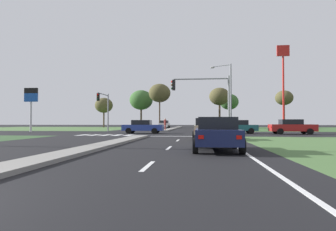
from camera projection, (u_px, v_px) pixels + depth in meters
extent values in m
plane|color=black|center=(155.00, 133.00, 33.53)|extent=(200.00, 200.00, 0.00)
cube|color=#476B38|center=(50.00, 128.00, 60.57)|extent=(35.00, 35.00, 0.01)
cube|color=#385B2D|center=(310.00, 129.00, 55.22)|extent=(35.00, 35.00, 0.01)
cube|color=gray|center=(98.00, 146.00, 14.64)|extent=(1.20, 22.00, 0.14)
cube|color=gray|center=(174.00, 128.00, 58.39)|extent=(1.20, 36.00, 0.14)
cube|color=silver|center=(148.00, 166.00, 8.47)|extent=(0.14, 2.00, 0.01)
cube|color=silver|center=(169.00, 148.00, 14.44)|extent=(0.14, 2.00, 0.01)
cube|color=silver|center=(178.00, 140.00, 20.41)|extent=(0.14, 2.00, 0.01)
cube|color=silver|center=(237.00, 147.00, 14.92)|extent=(0.14, 24.00, 0.01)
cube|color=silver|center=(186.00, 136.00, 26.18)|extent=(6.40, 0.50, 0.01)
cube|color=silver|center=(83.00, 135.00, 29.04)|extent=(0.70, 2.80, 0.01)
cube|color=silver|center=(94.00, 135.00, 28.91)|extent=(0.70, 2.80, 0.01)
cube|color=silver|center=(106.00, 135.00, 28.79)|extent=(0.70, 2.80, 0.01)
cube|color=silver|center=(117.00, 135.00, 28.67)|extent=(0.70, 2.80, 0.01)
cube|color=silver|center=(129.00, 135.00, 28.55)|extent=(0.70, 2.80, 0.01)
cube|color=navy|center=(143.00, 128.00, 32.89)|extent=(4.45, 1.83, 0.65)
cube|color=black|center=(142.00, 122.00, 32.91)|extent=(2.05, 1.61, 0.52)
cube|color=red|center=(125.00, 127.00, 33.81)|extent=(0.04, 0.20, 0.14)
cube|color=red|center=(122.00, 127.00, 32.43)|extent=(0.04, 0.20, 0.14)
cylinder|color=black|center=(157.00, 130.00, 33.64)|extent=(0.64, 0.22, 0.64)
cylinder|color=black|center=(154.00, 131.00, 31.82)|extent=(0.64, 0.22, 0.64)
cylinder|color=black|center=(132.00, 130.00, 33.94)|extent=(0.64, 0.22, 0.64)
cylinder|color=black|center=(129.00, 131.00, 32.12)|extent=(0.64, 0.22, 0.64)
cube|color=#BCAD8E|center=(206.00, 130.00, 21.82)|extent=(1.72, 4.29, 0.71)
cube|color=black|center=(206.00, 122.00, 21.69)|extent=(1.52, 1.97, 0.52)
cube|color=red|center=(197.00, 130.00, 19.74)|extent=(0.20, 0.04, 0.14)
cube|color=red|center=(217.00, 130.00, 19.60)|extent=(0.20, 0.04, 0.14)
cylinder|color=black|center=(195.00, 134.00, 23.27)|extent=(0.22, 0.64, 0.64)
cylinder|color=black|center=(217.00, 134.00, 23.09)|extent=(0.22, 0.64, 0.64)
cylinder|color=black|center=(194.00, 136.00, 20.54)|extent=(0.22, 0.64, 0.64)
cylinder|color=black|center=(219.00, 136.00, 20.36)|extent=(0.22, 0.64, 0.64)
cube|color=#161E47|center=(217.00, 136.00, 13.08)|extent=(1.84, 4.17, 0.64)
cube|color=black|center=(217.00, 123.00, 12.94)|extent=(1.62, 1.92, 0.52)
cube|color=red|center=(201.00, 137.00, 11.06)|extent=(0.20, 0.04, 0.14)
cube|color=red|center=(239.00, 137.00, 10.91)|extent=(0.20, 0.04, 0.14)
cylinder|color=black|center=(196.00, 141.00, 14.49)|extent=(0.22, 0.64, 0.64)
cylinder|color=black|center=(234.00, 142.00, 14.30)|extent=(0.22, 0.64, 0.64)
cylinder|color=black|center=(195.00, 146.00, 11.84)|extent=(0.22, 0.64, 0.64)
cylinder|color=black|center=(242.00, 146.00, 11.64)|extent=(0.22, 0.64, 0.64)
cube|color=silver|center=(164.00, 125.00, 62.52)|extent=(1.84, 4.59, 0.77)
cube|color=black|center=(164.00, 122.00, 62.68)|extent=(1.62, 2.11, 0.52)
cube|color=red|center=(169.00, 124.00, 64.75)|extent=(0.20, 0.04, 0.14)
cube|color=red|center=(162.00, 124.00, 64.90)|extent=(0.20, 0.04, 0.14)
cylinder|color=black|center=(168.00, 127.00, 60.95)|extent=(0.22, 0.64, 0.64)
cylinder|color=black|center=(159.00, 127.00, 61.15)|extent=(0.22, 0.64, 0.64)
cylinder|color=black|center=(169.00, 127.00, 63.88)|extent=(0.22, 0.64, 0.64)
cylinder|color=black|center=(161.00, 126.00, 64.07)|extent=(0.22, 0.64, 0.64)
cube|color=#19565B|center=(237.00, 128.00, 32.58)|extent=(4.39, 1.73, 0.65)
cube|color=black|center=(238.00, 122.00, 32.58)|extent=(2.02, 1.52, 0.52)
cube|color=red|center=(259.00, 127.00, 31.70)|extent=(0.04, 0.20, 0.14)
cube|color=red|center=(256.00, 127.00, 33.01)|extent=(0.04, 0.20, 0.14)
cylinder|color=black|center=(224.00, 131.00, 31.86)|extent=(0.64, 0.22, 0.64)
cylinder|color=black|center=(223.00, 130.00, 33.59)|extent=(0.64, 0.22, 0.64)
cylinder|color=black|center=(251.00, 131.00, 31.57)|extent=(0.64, 0.22, 0.64)
cylinder|color=black|center=(248.00, 131.00, 33.29)|extent=(0.64, 0.22, 0.64)
cube|color=#A31919|center=(292.00, 128.00, 30.80)|extent=(4.55, 1.81, 0.71)
cube|color=black|center=(291.00, 122.00, 30.83)|extent=(2.09, 1.60, 0.52)
cube|color=red|center=(268.00, 127.00, 31.72)|extent=(0.04, 0.20, 0.14)
cube|color=red|center=(271.00, 127.00, 30.35)|extent=(0.04, 0.20, 0.14)
cylinder|color=black|center=(304.00, 131.00, 31.54)|extent=(0.64, 0.22, 0.64)
cylinder|color=black|center=(310.00, 132.00, 29.73)|extent=(0.64, 0.22, 0.64)
cylinder|color=black|center=(276.00, 131.00, 31.84)|extent=(0.64, 0.22, 0.64)
cylinder|color=black|center=(280.00, 131.00, 30.04)|extent=(0.64, 0.22, 0.64)
cylinder|color=gray|center=(229.00, 106.00, 26.23)|extent=(0.18, 0.18, 5.40)
cylinder|color=gray|center=(201.00, 79.00, 26.55)|extent=(4.91, 0.12, 0.12)
cube|color=black|center=(174.00, 85.00, 26.79)|extent=(0.26, 0.32, 0.95)
sphere|color=red|center=(172.00, 82.00, 26.82)|extent=(0.20, 0.20, 0.20)
sphere|color=#3A2405|center=(172.00, 85.00, 26.81)|extent=(0.20, 0.20, 0.20)
sphere|color=black|center=(172.00, 88.00, 26.80)|extent=(0.20, 0.20, 0.20)
cylinder|color=gray|center=(108.00, 113.00, 40.95)|extent=(0.18, 0.18, 5.18)
cylinder|color=gray|center=(103.00, 94.00, 39.00)|extent=(0.12, 4.03, 0.12)
cube|color=black|center=(98.00, 97.00, 36.98)|extent=(0.32, 0.26, 0.95)
sphere|color=red|center=(98.00, 95.00, 36.83)|extent=(0.20, 0.20, 0.20)
sphere|color=#3A2405|center=(98.00, 97.00, 36.82)|extent=(0.20, 0.20, 0.20)
sphere|color=black|center=(98.00, 99.00, 36.82)|extent=(0.20, 0.20, 0.20)
cylinder|color=gray|center=(231.00, 98.00, 35.01)|extent=(0.20, 0.20, 8.20)
cylinder|color=gray|center=(221.00, 66.00, 35.77)|extent=(2.14, 1.21, 0.10)
ellipsoid|color=#B2B2A8|center=(212.00, 68.00, 36.43)|extent=(0.56, 0.28, 0.20)
cylinder|color=maroon|center=(165.00, 127.00, 43.15)|extent=(0.16, 0.16, 0.72)
cylinder|color=maroon|center=(165.00, 122.00, 43.16)|extent=(0.34, 0.34, 0.76)
sphere|color=tan|center=(165.00, 119.00, 43.17)|extent=(0.21, 0.21, 0.21)
cylinder|color=red|center=(283.00, 93.00, 43.90)|extent=(0.28, 0.28, 11.12)
cube|color=red|center=(283.00, 51.00, 44.04)|extent=(1.80, 0.30, 1.60)
torus|color=yellow|center=(280.00, 51.00, 44.25)|extent=(0.96, 0.16, 0.96)
torus|color=yellow|center=(285.00, 51.00, 44.17)|extent=(0.96, 0.16, 0.96)
cylinder|color=silver|center=(31.00, 117.00, 38.43)|extent=(0.24, 0.24, 3.93)
cube|color=#194CA5|center=(31.00, 97.00, 38.49)|extent=(1.80, 0.24, 1.10)
cube|color=black|center=(31.00, 91.00, 38.51)|extent=(1.80, 0.24, 0.70)
cylinder|color=#423323|center=(104.00, 119.00, 71.67)|extent=(0.36, 0.36, 4.17)
ellipsoid|color=#4C4728|center=(104.00, 105.00, 71.75)|extent=(4.30, 4.30, 3.66)
cylinder|color=#423323|center=(141.00, 117.00, 69.65)|extent=(0.40, 0.40, 4.99)
ellipsoid|color=#38602D|center=(141.00, 100.00, 69.74)|extent=(5.46, 5.46, 4.64)
cylinder|color=#423323|center=(160.00, 113.00, 64.71)|extent=(0.30, 0.30, 6.34)
ellipsoid|color=#4C4728|center=(160.00, 93.00, 64.81)|extent=(4.76, 4.76, 4.05)
cylinder|color=#423323|center=(229.00, 117.00, 67.79)|extent=(0.43, 0.43, 4.76)
ellipsoid|color=#38602D|center=(229.00, 102.00, 67.87)|extent=(4.27, 4.27, 3.63)
cylinder|color=#423323|center=(220.00, 115.00, 63.90)|extent=(0.41, 0.41, 5.61)
ellipsoid|color=#4C4728|center=(220.00, 96.00, 63.99)|extent=(4.45, 4.45, 3.79)
cylinder|color=#423323|center=(284.00, 115.00, 64.72)|extent=(0.29, 0.29, 5.56)
ellipsoid|color=#4C4728|center=(284.00, 98.00, 64.81)|extent=(3.82, 3.82, 3.24)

